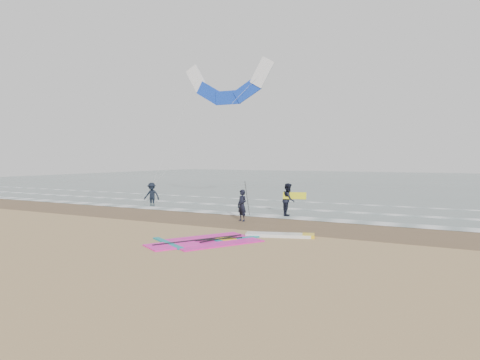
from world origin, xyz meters
The scene contains 11 objects.
ground centered at (0.00, 0.00, 0.00)m, with size 120.00×120.00×0.00m, color tan.
sea_water centered at (0.00, 48.00, 0.01)m, with size 120.00×80.00×0.02m, color #47605E.
wet_sand_band centered at (0.00, 6.00, 0.00)m, with size 120.00×5.00×0.01m, color brown.
foam_waterline centered at (0.00, 10.44, 0.03)m, with size 120.00×9.15×0.02m.
windsurf_rig centered at (1.45, 1.15, 0.04)m, with size 5.86×5.55×0.14m.
person_standing centered at (-0.50, 5.91, 0.83)m, with size 0.60×0.40×1.65m, color black.
person_walking centered at (0.93, 8.87, 0.93)m, with size 0.91×0.71×1.86m, color black.
person_wading centered at (-10.34, 10.71, 0.92)m, with size 1.19×0.69×1.85m, color black.
held_pole centered at (-0.20, 5.91, 1.21)m, with size 0.17×0.86×1.82m.
carried_kiteboard centered at (1.33, 8.77, 1.18)m, with size 1.30×0.51×0.39m.
surf_kite centered at (-5.19, 12.82, 8.29)m, with size 8.71×2.24×8.88m.
Camera 1 is at (9.62, -13.73, 3.31)m, focal length 32.00 mm.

